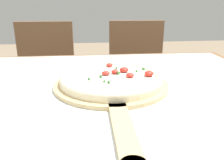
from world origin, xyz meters
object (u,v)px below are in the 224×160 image
object	(u,v)px
pizza_peel	(112,87)
chair_left	(46,79)
pizza	(111,78)
chair_right	(137,76)

from	to	relation	value
pizza_peel	chair_left	world-z (taller)	chair_left
pizza	chair_left	distance (m)	0.97
pizza_peel	chair_right	world-z (taller)	chair_right
pizza_peel	chair_right	distance (m)	0.95
chair_left	chair_right	xyz separation A→B (m)	(0.63, -0.00, 0.00)
chair_left	chair_right	distance (m)	0.63
pizza_peel	chair_right	size ratio (longest dim) A/B	0.68
pizza	chair_right	world-z (taller)	chair_right
chair_right	pizza_peel	bearing A→B (deg)	-103.92
pizza_peel	pizza	xyz separation A→B (m)	(0.00, 0.03, 0.02)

